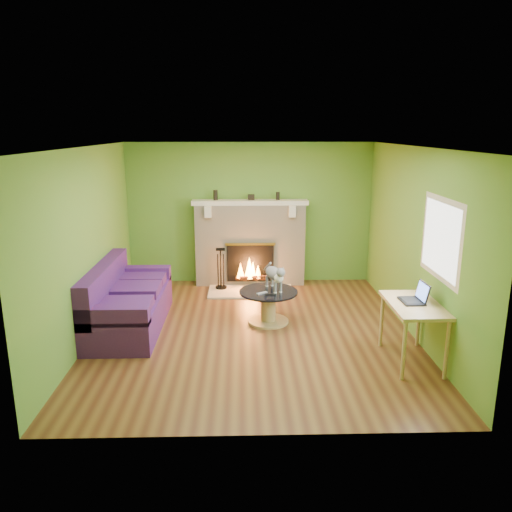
% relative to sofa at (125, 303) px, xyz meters
% --- Properties ---
extents(floor, '(5.00, 5.00, 0.00)m').
position_rel_sofa_xyz_m(floor, '(1.86, -0.24, -0.37)').
color(floor, '#552C18').
rests_on(floor, ground).
extents(ceiling, '(5.00, 5.00, 0.00)m').
position_rel_sofa_xyz_m(ceiling, '(1.86, -0.24, 2.23)').
color(ceiling, white).
rests_on(ceiling, wall_back).
extents(wall_back, '(5.00, 0.00, 5.00)m').
position_rel_sofa_xyz_m(wall_back, '(1.86, 2.26, 0.93)').
color(wall_back, '#639831').
rests_on(wall_back, floor).
extents(wall_front, '(5.00, 0.00, 5.00)m').
position_rel_sofa_xyz_m(wall_front, '(1.86, -2.74, 0.93)').
color(wall_front, '#639831').
rests_on(wall_front, floor).
extents(wall_left, '(0.00, 5.00, 5.00)m').
position_rel_sofa_xyz_m(wall_left, '(-0.39, -0.24, 0.93)').
color(wall_left, '#639831').
rests_on(wall_left, floor).
extents(wall_right, '(0.00, 5.00, 5.00)m').
position_rel_sofa_xyz_m(wall_right, '(4.11, -0.24, 0.93)').
color(wall_right, '#639831').
rests_on(wall_right, floor).
extents(window_frame, '(0.00, 1.20, 1.20)m').
position_rel_sofa_xyz_m(window_frame, '(4.10, -1.14, 1.18)').
color(window_frame, silver).
rests_on(window_frame, wall_right).
extents(window_pane, '(0.00, 1.06, 1.06)m').
position_rel_sofa_xyz_m(window_pane, '(4.09, -1.14, 1.18)').
color(window_pane, white).
rests_on(window_pane, wall_right).
extents(fireplace, '(2.10, 0.46, 1.58)m').
position_rel_sofa_xyz_m(fireplace, '(1.86, 2.07, 0.41)').
color(fireplace, beige).
rests_on(fireplace, floor).
extents(hearth, '(1.50, 0.75, 0.03)m').
position_rel_sofa_xyz_m(hearth, '(1.86, 1.56, -0.35)').
color(hearth, beige).
rests_on(hearth, floor).
extents(mantel, '(2.10, 0.28, 0.08)m').
position_rel_sofa_xyz_m(mantel, '(1.86, 2.05, 1.17)').
color(mantel, silver).
rests_on(mantel, fireplace).
extents(sofa, '(0.95, 2.10, 0.94)m').
position_rel_sofa_xyz_m(sofa, '(0.00, 0.00, 0.00)').
color(sofa, '#441A63').
rests_on(sofa, floor).
extents(coffee_table, '(0.87, 0.87, 0.49)m').
position_rel_sofa_xyz_m(coffee_table, '(2.10, 0.12, -0.08)').
color(coffee_table, tan).
rests_on(coffee_table, floor).
extents(desk, '(0.60, 1.04, 0.77)m').
position_rel_sofa_xyz_m(desk, '(3.81, -1.23, 0.31)').
color(desk, tan).
rests_on(desk, floor).
extents(cat, '(0.45, 0.72, 0.42)m').
position_rel_sofa_xyz_m(cat, '(2.18, 0.17, 0.34)').
color(cat, slate).
rests_on(cat, coffee_table).
extents(remote_silver, '(0.17, 0.13, 0.02)m').
position_rel_sofa_xyz_m(remote_silver, '(2.00, 0.00, 0.14)').
color(remote_silver, '#959598').
rests_on(remote_silver, coffee_table).
extents(remote_black, '(0.16, 0.05, 0.02)m').
position_rel_sofa_xyz_m(remote_black, '(2.12, -0.06, 0.14)').
color(remote_black, black).
rests_on(remote_black, coffee_table).
extents(laptop, '(0.31, 0.34, 0.25)m').
position_rel_sofa_xyz_m(laptop, '(3.79, -1.18, 0.53)').
color(laptop, black).
rests_on(laptop, desk).
extents(fire_tools, '(0.20, 0.20, 0.75)m').
position_rel_sofa_xyz_m(fire_tools, '(1.32, 1.71, 0.04)').
color(fire_tools, black).
rests_on(fire_tools, hearth).
extents(mantel_vase_left, '(0.08, 0.08, 0.18)m').
position_rel_sofa_xyz_m(mantel_vase_left, '(1.23, 2.08, 1.30)').
color(mantel_vase_left, black).
rests_on(mantel_vase_left, mantel).
extents(mantel_vase_right, '(0.07, 0.07, 0.14)m').
position_rel_sofa_xyz_m(mantel_vase_right, '(2.36, 2.08, 1.28)').
color(mantel_vase_right, black).
rests_on(mantel_vase_right, mantel).
extents(mantel_box, '(0.12, 0.08, 0.10)m').
position_rel_sofa_xyz_m(mantel_box, '(1.88, 2.08, 1.26)').
color(mantel_box, black).
rests_on(mantel_box, mantel).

